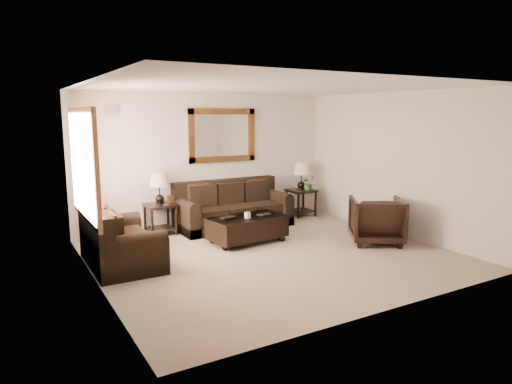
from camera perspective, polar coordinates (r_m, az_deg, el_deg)
room at (r=7.28m, az=2.10°, el=2.33°), size 5.51×5.01×2.71m
window at (r=7.14m, az=-20.71°, el=3.18°), size 0.07×1.96×1.66m
mirror at (r=9.54m, az=-4.20°, el=7.07°), size 1.50×0.06×1.10m
air_vent at (r=8.81m, az=-17.56°, el=9.69°), size 0.25×0.02×0.18m
sofa at (r=9.36m, az=-2.96°, el=-2.29°), size 2.31×1.00×0.94m
loveseat at (r=7.30m, az=-16.90°, el=-6.20°), size 0.96×1.63×0.91m
end_table_left at (r=8.85m, az=-11.95°, el=-0.28°), size 0.55×0.55×1.20m
end_table_right at (r=10.33m, az=5.68°, el=1.36°), size 0.55×0.55×1.22m
coffee_table at (r=8.23m, az=-1.10°, el=-4.31°), size 1.46×0.90×0.59m
armchair at (r=8.43m, az=14.82°, el=-3.16°), size 1.20×1.18×0.91m
potted_plant at (r=10.33m, az=6.54°, el=0.97°), size 0.36×0.38×0.25m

